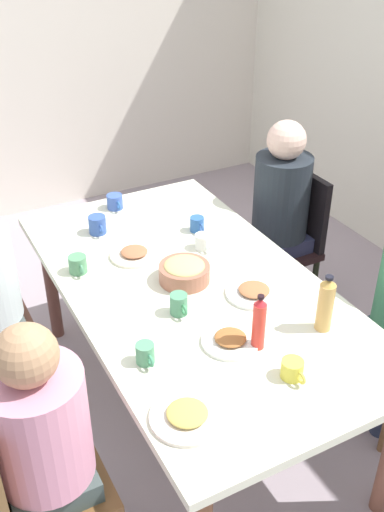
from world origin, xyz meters
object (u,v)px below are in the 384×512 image
object	(u,v)px
dining_table	(192,298)
plate_0	(254,292)
plate_2	(230,340)
cup_4	(179,304)
person_0	(279,205)
person_1	(44,436)
chair_1	(27,486)
cup_0	(145,354)
bottle_0	(259,323)
cup_3	(115,202)
plate_1	(187,416)
bowl_0	(184,271)
cup_7	(293,369)
cup_5	(78,264)
cup_6	(203,242)
cup_2	(97,225)
chair_0	(289,237)
plate_3	(134,254)
bottle_1	(326,304)
cup_1	(197,224)

from	to	relation	value
dining_table	plate_0	world-z (taller)	plate_0
plate_2	cup_4	xyz separation A→B (m)	(-0.26, -0.09, 0.03)
person_0	person_1	xyz separation A→B (m)	(0.99, -1.65, -0.03)
chair_1	cup_0	xyz separation A→B (m)	(-0.12, 0.52, 0.29)
plate_2	bottle_0	xyz separation A→B (m)	(0.07, 0.08, 0.10)
chair_1	cup_3	bearing A→B (deg)	146.74
person_0	bottle_0	distance (m)	1.28
plate_1	cup_3	xyz separation A→B (m)	(-1.55, 0.36, 0.03)
person_0	bowl_0	bearing A→B (deg)	-61.72
cup_7	cup_0	bearing A→B (deg)	-126.20
cup_5	cup_6	distance (m)	0.62
person_1	cup_0	bearing A→B (deg)	105.91
chair_1	cup_2	world-z (taller)	chair_1
chair_0	plate_1	size ratio (longest dim) A/B	3.50
person_0	plate_0	xyz separation A→B (m)	(0.69, -0.62, 0.03)
plate_0	plate_1	world-z (taller)	same
chair_0	cup_5	world-z (taller)	chair_0
chair_1	person_1	bearing A→B (deg)	90.00
chair_0	plate_3	xyz separation A→B (m)	(0.16, -1.05, 0.27)
plate_2	bottle_1	xyz separation A→B (m)	(0.09, 0.38, 0.11)
cup_0	bottle_0	distance (m)	0.44
plate_2	cup_5	xyz separation A→B (m)	(-0.76, -0.36, 0.03)
chair_0	person_1	xyz separation A→B (m)	(0.99, -1.74, 0.20)
chair_0	cup_7	xyz separation A→B (m)	(1.19, -0.87, 0.29)
person_1	plate_3	size ratio (longest dim) A/B	5.03
chair_1	cup_4	bearing A→B (deg)	113.54
cup_6	cup_5	bearing A→B (deg)	-97.82
cup_5	bottle_0	world-z (taller)	bottle_0
plate_0	cup_2	xyz separation A→B (m)	(-0.83, -0.41, 0.03)
plate_0	plate_2	bearing A→B (deg)	-48.32
dining_table	cup_4	size ratio (longest dim) A/B	18.00
bowl_0	cup_1	world-z (taller)	bowl_0
cup_4	cup_6	distance (m)	0.54
bottle_0	plate_1	bearing A→B (deg)	-64.14
chair_0	cup_2	size ratio (longest dim) A/B	7.20
plate_2	chair_1	bearing A→B (deg)	-85.29
chair_0	bowl_0	bearing A→B (deg)	-64.07
person_0	bottle_1	distance (m)	1.14
cup_0	cup_2	xyz separation A→B (m)	(-1.01, 0.19, 0.01)
chair_1	bottle_1	xyz separation A→B (m)	(0.02, 1.23, 0.37)
plate_1	bottle_0	size ratio (longest dim) A/B	1.06
chair_0	plate_2	size ratio (longest dim) A/B	3.94
cup_7	bottle_1	distance (m)	0.34
cup_4	cup_5	distance (m)	0.57
dining_table	chair_0	world-z (taller)	chair_0
cup_6	cup_0	bearing A→B (deg)	-43.30
dining_table	cup_5	world-z (taller)	cup_5
person_0	plate_0	bearing A→B (deg)	-41.95
cup_2	cup_3	distance (m)	0.28
chair_1	cup_1	xyz separation A→B (m)	(-0.91, 1.17, 0.29)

